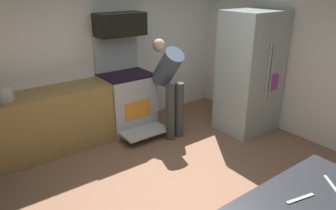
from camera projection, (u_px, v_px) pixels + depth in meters
The scene contains 11 objects.
ground_plane at pixel (181, 199), 3.57m from camera, with size 5.20×4.80×0.02m, color #8B6149.
wall_back at pixel (88, 51), 4.83m from camera, with size 5.20×0.12×2.60m, color white.
wall_right at pixel (320, 57), 4.49m from camera, with size 0.12×4.80×2.60m, color white.
lower_cabinet_run at pixel (43, 124), 4.38m from camera, with size 2.40×0.60×0.90m, color olive.
oven_range at pixel (127, 100), 5.08m from camera, with size 0.76×1.02×1.53m.
microwave at pixel (120, 24), 4.71m from camera, with size 0.74×0.38×0.34m, color black.
refrigerator at pixel (250, 73), 4.94m from camera, with size 0.87×0.73×1.92m.
person_cook at pixel (170, 82), 4.74m from camera, with size 0.31×0.62×1.50m.
knife_chef at pixel (300, 199), 2.18m from camera, with size 0.24×0.02×0.01m, color #B7BABF.
knife_paring at pixel (331, 184), 2.33m from camera, with size 0.22×0.02×0.01m, color #B7BABF.
stock_pot at pixel (2, 93), 3.94m from camera, with size 0.26×0.26×0.19m, color #BFB2BD.
Camera 1 is at (-1.86, -2.25, 2.32)m, focal length 33.40 mm.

